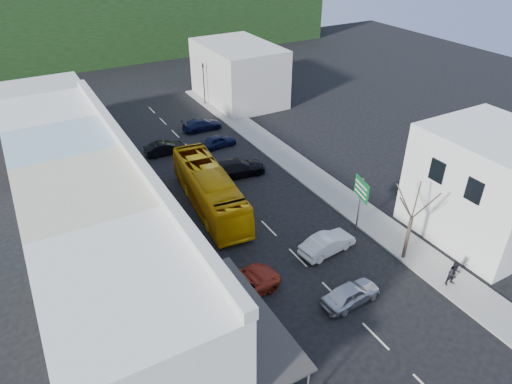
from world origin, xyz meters
name	(u,v)px	position (x,y,z in m)	size (l,w,h in m)	color
ground	(298,258)	(0.00, 0.00, 0.00)	(120.00, 120.00, 0.00)	black
sidewalk_left	(150,216)	(-7.50, 10.00, 0.07)	(3.00, 52.00, 0.15)	gray
sidewalk_right	(305,171)	(7.50, 10.00, 0.07)	(3.00, 52.00, 0.15)	gray
shopfront_row	(90,226)	(-12.49, 5.00, 4.00)	(8.25, 30.00, 8.00)	silver
right_building	(488,186)	(13.50, -4.00, 4.00)	(8.00, 9.00, 8.00)	silver
distant_block_left	(48,120)	(-12.00, 27.00, 3.00)	(8.00, 10.00, 6.00)	#B7B2A8
distant_block_right	(238,73)	(11.00, 30.00, 3.50)	(8.00, 12.00, 7.00)	#B7B2A8
hillside	(75,10)	(-1.45, 65.09, 6.73)	(80.00, 26.00, 14.00)	black
bus	(210,190)	(-2.63, 8.99, 1.55)	(2.50, 11.60, 3.10)	#E09F07
car_silver	(351,294)	(0.44, -5.14, 0.70)	(1.80, 4.40, 1.40)	silver
car_white	(327,244)	(2.18, -0.44, 0.70)	(1.80, 4.40, 1.40)	silver
car_red	(243,285)	(-5.00, -1.23, 0.70)	(1.90, 4.60, 1.40)	maroon
car_black_near	(237,169)	(1.66, 12.51, 0.70)	(1.84, 4.50, 1.40)	black
car_navy_mid	(218,141)	(2.76, 18.78, 0.70)	(1.80, 4.40, 1.40)	black
car_black_far	(165,148)	(-2.60, 19.92, 0.70)	(1.80, 4.40, 1.40)	black
car_navy_far	(202,124)	(3.03, 23.53, 0.70)	(1.84, 4.50, 1.40)	black
pedestrian_left	(173,259)	(-8.07, 3.00, 1.00)	(0.60, 0.40, 1.70)	black
pedestrian_right	(454,274)	(7.10, -7.25, 1.00)	(0.70, 0.44, 1.70)	black
direction_sign	(359,205)	(5.80, 0.64, 2.23)	(0.67, 2.00, 4.45)	#0B5723
street_tree	(412,218)	(6.40, -3.69, 3.42)	(2.74, 2.74, 6.85)	#3C2E24
traffic_signal	(204,84)	(6.44, 30.49, 2.63)	(0.53, 1.06, 5.26)	black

